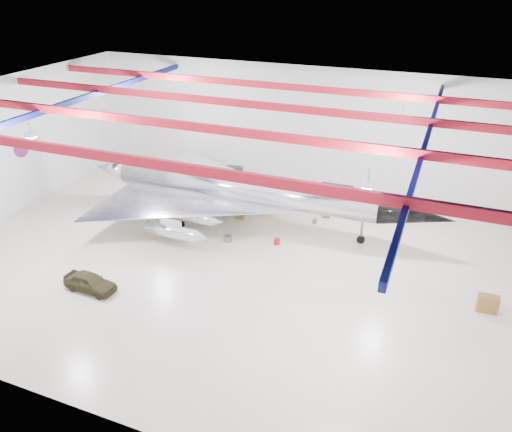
% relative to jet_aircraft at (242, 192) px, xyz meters
% --- Properties ---
extents(floor, '(40.00, 40.00, 0.00)m').
position_rel_jet_aircraft_xyz_m(floor, '(1.35, -5.43, -2.66)').
color(floor, beige).
rests_on(floor, ground).
extents(wall_back, '(40.00, 0.00, 40.00)m').
position_rel_jet_aircraft_xyz_m(wall_back, '(1.35, 9.57, 2.84)').
color(wall_back, silver).
rests_on(wall_back, floor).
extents(wall_left, '(0.00, 30.00, 30.00)m').
position_rel_jet_aircraft_xyz_m(wall_left, '(-18.65, -5.43, 2.84)').
color(wall_left, silver).
rests_on(wall_left, floor).
extents(ceiling, '(40.00, 40.00, 0.00)m').
position_rel_jet_aircraft_xyz_m(ceiling, '(1.35, -5.43, 8.34)').
color(ceiling, '#0A0F38').
rests_on(ceiling, wall_back).
extents(ceiling_structure, '(39.50, 29.50, 1.08)m').
position_rel_jet_aircraft_xyz_m(ceiling_structure, '(1.35, -5.43, 7.66)').
color(ceiling_structure, maroon).
rests_on(ceiling_structure, ceiling).
extents(wall_roundel, '(0.10, 1.50, 1.50)m').
position_rel_jet_aircraft_xyz_m(wall_roundel, '(-18.59, -3.43, 2.34)').
color(wall_roundel, '#B21414').
rests_on(wall_roundel, wall_left).
extents(jet_aircraft, '(29.75, 17.27, 8.12)m').
position_rel_jet_aircraft_xyz_m(jet_aircraft, '(0.00, 0.00, 0.00)').
color(jet_aircraft, silver).
rests_on(jet_aircraft, floor).
extents(jeep, '(3.63, 1.59, 1.22)m').
position_rel_jet_aircraft_xyz_m(jeep, '(-5.29, -12.35, -2.05)').
color(jeep, '#332F19').
rests_on(jeep, floor).
extents(desk, '(1.24, 0.67, 1.10)m').
position_rel_jet_aircraft_xyz_m(desk, '(18.30, -5.27, -2.11)').
color(desk, brown).
rests_on(desk, floor).
extents(crate_ply, '(0.63, 0.55, 0.38)m').
position_rel_jet_aircraft_xyz_m(crate_ply, '(-6.05, -0.88, -2.47)').
color(crate_ply, olive).
rests_on(crate_ply, floor).
extents(toolbox_red, '(0.49, 0.43, 0.29)m').
position_rel_jet_aircraft_xyz_m(toolbox_red, '(0.97, 2.68, -2.52)').
color(toolbox_red, '#A41018').
rests_on(toolbox_red, floor).
extents(engine_drum, '(0.67, 0.67, 0.50)m').
position_rel_jet_aircraft_xyz_m(engine_drum, '(0.24, -3.35, -2.41)').
color(engine_drum, '#59595B').
rests_on(engine_drum, floor).
extents(parts_bin, '(0.71, 0.63, 0.42)m').
position_rel_jet_aircraft_xyz_m(parts_bin, '(6.11, 3.39, -2.45)').
color(parts_bin, olive).
rests_on(parts_bin, floor).
extents(crate_small, '(0.38, 0.31, 0.26)m').
position_rel_jet_aircraft_xyz_m(crate_small, '(-7.05, 2.83, -2.53)').
color(crate_small, '#59595B').
rests_on(crate_small, floor).
extents(tool_chest, '(0.48, 0.48, 0.41)m').
position_rel_jet_aircraft_xyz_m(tool_chest, '(3.83, -2.32, -2.46)').
color(tool_chest, '#A41018').
rests_on(tool_chest, floor).
extents(oil_barrel, '(0.62, 0.51, 0.42)m').
position_rel_jet_aircraft_xyz_m(oil_barrel, '(-0.36, 0.51, -2.45)').
color(oil_barrel, olive).
rests_on(oil_barrel, floor).
extents(spares_box, '(0.42, 0.42, 0.34)m').
position_rel_jet_aircraft_xyz_m(spares_box, '(5.52, 2.04, -2.49)').
color(spares_box, '#59595B').
rests_on(spares_box, floor).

